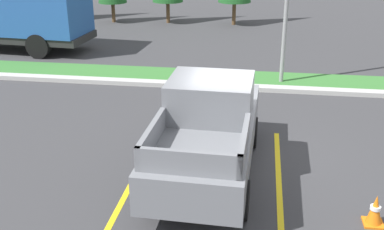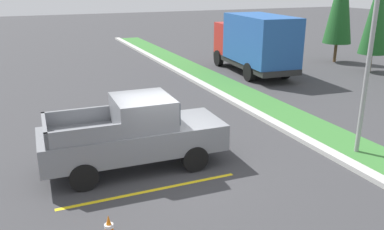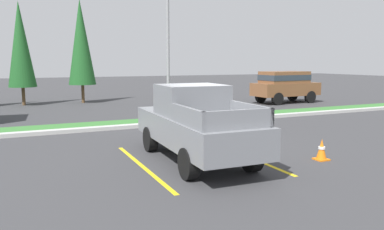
{
  "view_description": "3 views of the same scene",
  "coord_description": "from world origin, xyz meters",
  "px_view_note": "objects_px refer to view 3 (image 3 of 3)",
  "views": [
    {
      "loc": [
        0.29,
        -9.96,
        5.11
      ],
      "look_at": [
        -1.07,
        -0.78,
        1.35
      ],
      "focal_mm": 44.13,
      "sensor_mm": 36.0,
      "label": 1
    },
    {
      "loc": [
        9.85,
        -3.53,
        5.2
      ],
      "look_at": [
        -1.28,
        1.23,
        1.16
      ],
      "focal_mm": 37.74,
      "sensor_mm": 36.0,
      "label": 2
    },
    {
      "loc": [
        -5.11,
        -10.24,
        2.74
      ],
      "look_at": [
        -0.58,
        -0.31,
        1.21
      ],
      "focal_mm": 35.58,
      "sensor_mm": 36.0,
      "label": 3
    }
  ],
  "objects_px": {
    "pickup_truck_main": "(195,123)",
    "suv_distant": "(285,84)",
    "cypress_tree_center": "(20,44)",
    "street_light": "(169,35)",
    "traffic_cone": "(322,150)",
    "cypress_tree_right_inner": "(81,42)"
  },
  "relations": [
    {
      "from": "pickup_truck_main",
      "to": "suv_distant",
      "type": "xyz_separation_m",
      "value": [
        11.8,
        11.08,
        0.2
      ]
    },
    {
      "from": "suv_distant",
      "to": "cypress_tree_center",
      "type": "xyz_separation_m",
      "value": [
        -15.96,
        5.64,
        2.56
      ]
    },
    {
      "from": "suv_distant",
      "to": "street_light",
      "type": "distance_m",
      "value": 11.33
    },
    {
      "from": "cypress_tree_center",
      "to": "pickup_truck_main",
      "type": "bearing_deg",
      "value": -76.03
    },
    {
      "from": "suv_distant",
      "to": "traffic_cone",
      "type": "height_order",
      "value": "suv_distant"
    },
    {
      "from": "cypress_tree_right_inner",
      "to": "cypress_tree_center",
      "type": "bearing_deg",
      "value": 179.95
    },
    {
      "from": "suv_distant",
      "to": "traffic_cone",
      "type": "relative_size",
      "value": 7.83
    },
    {
      "from": "cypress_tree_center",
      "to": "street_light",
      "type": "bearing_deg",
      "value": -59.77
    },
    {
      "from": "street_light",
      "to": "cypress_tree_right_inner",
      "type": "bearing_deg",
      "value": 102.63
    },
    {
      "from": "cypress_tree_center",
      "to": "cypress_tree_right_inner",
      "type": "distance_m",
      "value": 3.66
    },
    {
      "from": "street_light",
      "to": "traffic_cone",
      "type": "relative_size",
      "value": 11.19
    },
    {
      "from": "cypress_tree_center",
      "to": "suv_distant",
      "type": "bearing_deg",
      "value": -19.46
    },
    {
      "from": "street_light",
      "to": "cypress_tree_right_inner",
      "type": "height_order",
      "value": "cypress_tree_right_inner"
    },
    {
      "from": "suv_distant",
      "to": "traffic_cone",
      "type": "distance_m",
      "value": 15.25
    },
    {
      "from": "pickup_truck_main",
      "to": "cypress_tree_right_inner",
      "type": "bearing_deg",
      "value": 91.73
    },
    {
      "from": "pickup_truck_main",
      "to": "cypress_tree_center",
      "type": "xyz_separation_m",
      "value": [
        -4.16,
        16.72,
        2.76
      ]
    },
    {
      "from": "suv_distant",
      "to": "street_light",
      "type": "height_order",
      "value": "street_light"
    },
    {
      "from": "pickup_truck_main",
      "to": "cypress_tree_center",
      "type": "distance_m",
      "value": 17.45
    },
    {
      "from": "cypress_tree_right_inner",
      "to": "traffic_cone",
      "type": "bearing_deg",
      "value": -78.43
    },
    {
      "from": "suv_distant",
      "to": "cypress_tree_right_inner",
      "type": "bearing_deg",
      "value": 155.39
    },
    {
      "from": "street_light",
      "to": "pickup_truck_main",
      "type": "bearing_deg",
      "value": -105.21
    },
    {
      "from": "pickup_truck_main",
      "to": "street_light",
      "type": "xyz_separation_m",
      "value": [
        1.78,
        6.54,
        2.86
      ]
    }
  ]
}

